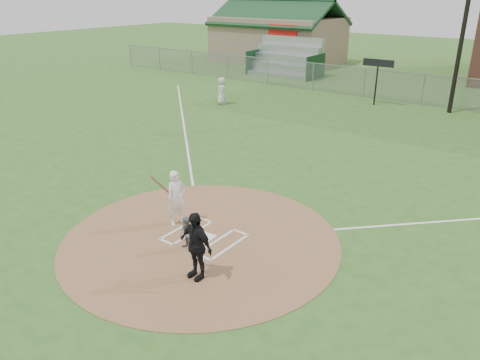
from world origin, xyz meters
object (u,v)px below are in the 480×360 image
Objects in this scene: home_plate at (206,237)px; ondeck_player at (222,91)px; batter_at_plate at (177,198)px; umpire at (196,246)px; catcher at (187,234)px.

ondeck_player is (-10.71, 14.28, 0.84)m from home_plate.
ondeck_player is 16.94m from batter_at_plate.
ondeck_player is at bearing 126.87° from home_plate.
umpire is at bearing -37.48° from batter_at_plate.
home_plate is 1.61m from batter_at_plate.
umpire reaches higher than batter_at_plate.
umpire is at bearing -23.66° from catcher.
ondeck_player is at bearing 139.14° from catcher.
home_plate is 0.28× the size of ondeck_player.
catcher is 0.59× the size of ondeck_player.
umpire is (1.12, -0.86, 0.42)m from catcher.
batter_at_plate is (-2.49, 1.91, -0.03)m from umpire.
home_plate is 1.00m from catcher.
home_plate is at bearing 171.25° from ondeck_player.
catcher is 0.57× the size of batter_at_plate.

